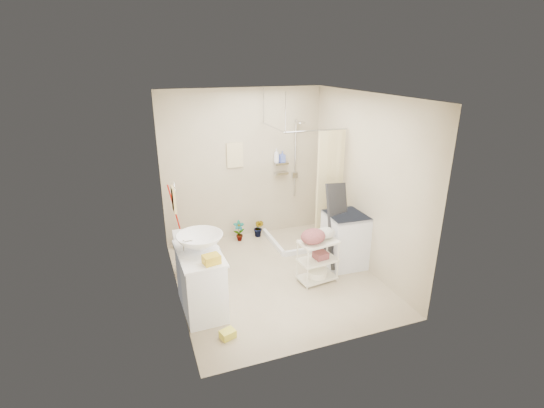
% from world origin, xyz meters
% --- Properties ---
extents(floor, '(3.20, 3.20, 0.00)m').
position_xyz_m(floor, '(0.00, 0.00, 0.00)').
color(floor, tan).
rests_on(floor, ground).
extents(ceiling, '(2.80, 3.20, 0.04)m').
position_xyz_m(ceiling, '(0.00, 0.00, 2.60)').
color(ceiling, silver).
rests_on(ceiling, ground).
extents(wall_back, '(2.80, 0.04, 2.60)m').
position_xyz_m(wall_back, '(0.00, 1.60, 1.30)').
color(wall_back, '#BAAE90').
rests_on(wall_back, ground).
extents(wall_front, '(2.80, 0.04, 2.60)m').
position_xyz_m(wall_front, '(0.00, -1.60, 1.30)').
color(wall_front, '#BAAE90').
rests_on(wall_front, ground).
extents(wall_left, '(0.04, 3.20, 2.60)m').
position_xyz_m(wall_left, '(-1.40, 0.00, 1.30)').
color(wall_left, '#BAAE90').
rests_on(wall_left, ground).
extents(wall_right, '(0.04, 3.20, 2.60)m').
position_xyz_m(wall_right, '(1.40, 0.00, 1.30)').
color(wall_right, '#BAAE90').
rests_on(wall_right, ground).
extents(vanity, '(0.54, 0.93, 0.81)m').
position_xyz_m(vanity, '(-1.16, -0.42, 0.40)').
color(vanity, white).
rests_on(vanity, ground).
extents(sink, '(0.74, 0.74, 0.20)m').
position_xyz_m(sink, '(-1.13, -0.33, 0.91)').
color(sink, white).
rests_on(sink, vanity).
extents(counter_basket, '(0.22, 0.18, 0.11)m').
position_xyz_m(counter_basket, '(-1.07, -0.74, 0.86)').
color(counter_basket, gold).
rests_on(counter_basket, vanity).
extents(floor_basket, '(0.29, 0.25, 0.13)m').
position_xyz_m(floor_basket, '(-0.99, -1.08, 0.07)').
color(floor_basket, '#F3EC46').
rests_on(floor_basket, ground).
extents(toilet, '(0.69, 0.41, 0.69)m').
position_xyz_m(toilet, '(-1.04, 0.48, 0.34)').
color(toilet, silver).
rests_on(toilet, ground).
extents(mop, '(0.13, 0.13, 1.16)m').
position_xyz_m(mop, '(-1.26, 1.45, 0.58)').
color(mop, '#B60F04').
rests_on(mop, ground).
extents(potted_plant_a, '(0.21, 0.16, 0.37)m').
position_xyz_m(potted_plant_a, '(-0.17, 1.37, 0.19)').
color(potted_plant_a, '#97462A').
rests_on(potted_plant_a, ground).
extents(potted_plant_b, '(0.24, 0.24, 0.34)m').
position_xyz_m(potted_plant_b, '(0.20, 1.42, 0.17)').
color(potted_plant_b, brown).
rests_on(potted_plant_b, ground).
extents(hanging_towel, '(0.28, 0.03, 0.42)m').
position_xyz_m(hanging_towel, '(-0.15, 1.58, 1.50)').
color(hanging_towel, beige).
rests_on(hanging_towel, wall_back).
extents(towel_ring, '(0.04, 0.22, 0.34)m').
position_xyz_m(towel_ring, '(-1.38, -0.20, 1.47)').
color(towel_ring, '#F4DC90').
rests_on(towel_ring, wall_left).
extents(tp_holder, '(0.08, 0.12, 0.14)m').
position_xyz_m(tp_holder, '(-1.36, 0.05, 0.72)').
color(tp_holder, white).
rests_on(tp_holder, wall_left).
extents(shower, '(1.10, 1.10, 2.10)m').
position_xyz_m(shower, '(0.85, 1.05, 1.05)').
color(shower, silver).
rests_on(shower, ground).
extents(shampoo_bottle_a, '(0.12, 0.12, 0.24)m').
position_xyz_m(shampoo_bottle_a, '(0.59, 1.54, 1.44)').
color(shampoo_bottle_a, silver).
rests_on(shampoo_bottle_a, shower).
extents(shampoo_bottle_b, '(0.10, 0.10, 0.19)m').
position_xyz_m(shampoo_bottle_b, '(0.69, 1.53, 1.42)').
color(shampoo_bottle_b, '#4B5EB6').
rests_on(shampoo_bottle_b, shower).
extents(washing_machine, '(0.60, 0.62, 0.84)m').
position_xyz_m(washing_machine, '(1.14, -0.00, 0.42)').
color(washing_machine, silver).
rests_on(washing_machine, ground).
extents(laundry_rack, '(0.58, 0.38, 0.75)m').
position_xyz_m(laundry_rack, '(0.53, -0.30, 0.38)').
color(laundry_rack, beige).
rests_on(laundry_rack, ground).
extents(ironing_board, '(0.40, 0.21, 1.34)m').
position_xyz_m(ironing_board, '(1.01, -0.00, 0.67)').
color(ironing_board, black).
rests_on(ironing_board, ground).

